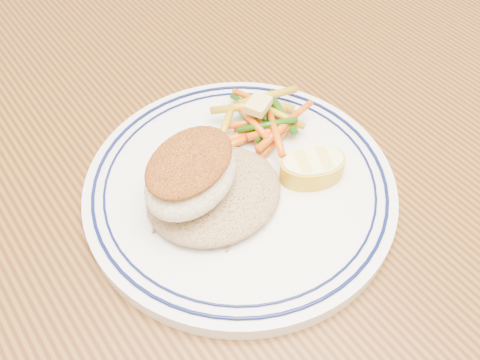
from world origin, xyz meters
The scene contains 7 objects.
dining_table centered at (0.00, 0.00, 0.65)m, with size 1.50×0.90×0.75m.
plate centered at (0.03, -0.03, 0.76)m, with size 0.28×0.28×0.02m.
rice_pilaf centered at (0.00, -0.03, 0.78)m, with size 0.12×0.11×0.02m, color olive.
fish_fillet centered at (-0.02, -0.02, 0.80)m, with size 0.11×0.10×0.05m.
vegetable_pile centered at (0.08, 0.02, 0.78)m, with size 0.11×0.11×0.03m.
butter_pat centered at (0.08, 0.02, 0.80)m, with size 0.02×0.02×0.01m, color #D7C669.
lemon_wedge centered at (0.08, -0.06, 0.78)m, with size 0.07×0.07×0.02m.
Camera 1 is at (-0.15, -0.27, 1.13)m, focal length 40.00 mm.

